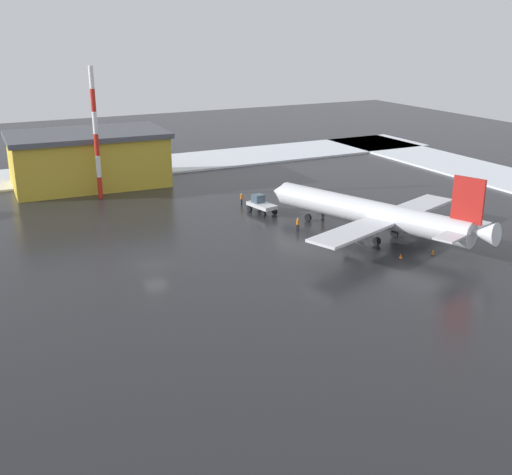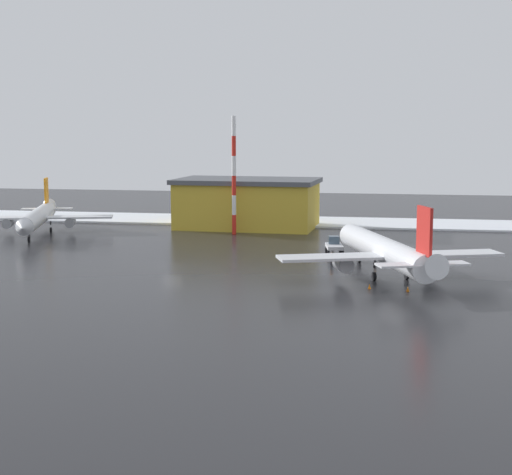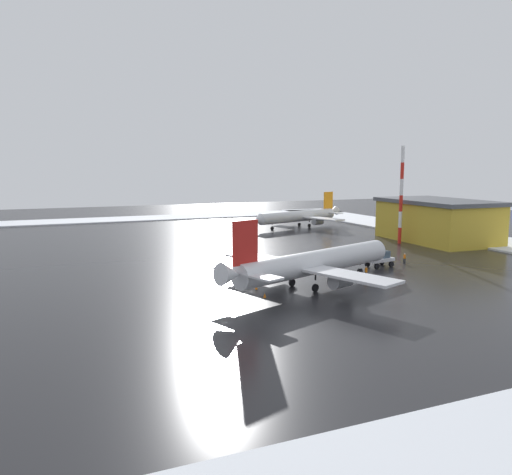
# 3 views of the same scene
# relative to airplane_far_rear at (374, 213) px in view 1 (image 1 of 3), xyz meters

# --- Properties ---
(ground_plane) EXTENTS (240.00, 240.00, 0.00)m
(ground_plane) POSITION_rel_airplane_far_rear_xyz_m (27.36, -3.08, -3.18)
(ground_plane) COLOR #232326
(snow_bank_far) EXTENTS (152.00, 16.00, 0.34)m
(snow_bank_far) POSITION_rel_airplane_far_rear_xyz_m (27.36, -53.08, -3.01)
(snow_bank_far) COLOR white
(snow_bank_far) RESTS_ON ground_plane
(airplane_far_rear) EXTENTS (26.45, 31.31, 9.62)m
(airplane_far_rear) POSITION_rel_airplane_far_rear_xyz_m (0.00, 0.00, 0.00)
(airplane_far_rear) COLOR silver
(airplane_far_rear) RESTS_ON ground_plane
(pushback_tug) EXTENTS (2.99, 4.92, 2.50)m
(pushback_tug) POSITION_rel_airplane_far_rear_xyz_m (7.37, -16.18, -1.90)
(pushback_tug) COLOR silver
(pushback_tug) RESTS_ON ground_plane
(ground_crew_by_nose_gear) EXTENTS (0.36, 0.36, 1.71)m
(ground_crew_by_nose_gear) POSITION_rel_airplane_far_rear_xyz_m (1.42, -9.27, -2.21)
(ground_crew_by_nose_gear) COLOR black
(ground_crew_by_nose_gear) RESTS_ON ground_plane
(ground_crew_near_tug) EXTENTS (0.36, 0.36, 1.71)m
(ground_crew_near_tug) POSITION_rel_airplane_far_rear_xyz_m (7.96, -21.32, -2.21)
(ground_crew_near_tug) COLOR black
(ground_crew_near_tug) RESTS_ON ground_plane
(ground_crew_mid_apron) EXTENTS (0.36, 0.36, 1.71)m
(ground_crew_mid_apron) POSITION_rel_airplane_far_rear_xyz_m (6.93, -6.66, -2.21)
(ground_crew_mid_apron) COLOR black
(ground_crew_mid_apron) RESTS_ON ground_plane
(antenna_mast) EXTENTS (0.70, 0.70, 19.72)m
(antenna_mast) POSITION_rel_airplane_far_rear_xyz_m (25.65, -34.47, 6.68)
(antenna_mast) COLOR red
(antenna_mast) RESTS_ON ground_plane
(cargo_hangar) EXTENTS (25.61, 16.05, 8.80)m
(cargo_hangar) POSITION_rel_airplane_far_rear_xyz_m (25.11, -43.53, 1.26)
(cargo_hangar) COLOR gold
(cargo_hangar) RESTS_ON ground_plane
(traffic_cone_near_nose) EXTENTS (0.36, 0.36, 0.55)m
(traffic_cone_near_nose) POSITION_rel_airplane_far_rear_xyz_m (-2.61, 8.11, -2.91)
(traffic_cone_near_nose) COLOR orange
(traffic_cone_near_nose) RESTS_ON ground_plane
(traffic_cone_mid_line) EXTENTS (0.36, 0.36, 0.55)m
(traffic_cone_mid_line) POSITION_rel_airplane_far_rear_xyz_m (1.56, 7.46, -2.91)
(traffic_cone_mid_line) COLOR orange
(traffic_cone_mid_line) RESTS_ON ground_plane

